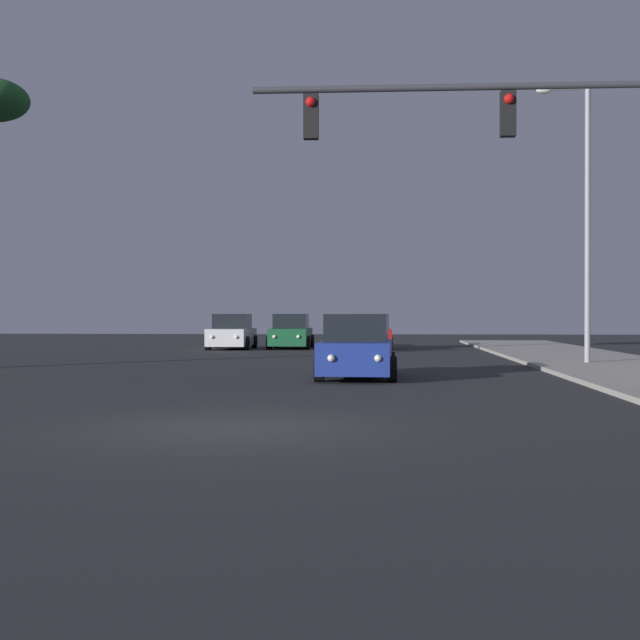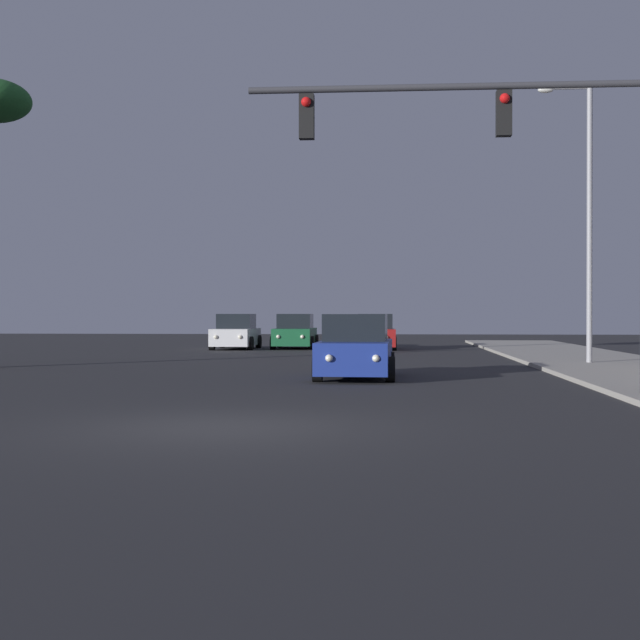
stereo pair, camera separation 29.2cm
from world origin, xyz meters
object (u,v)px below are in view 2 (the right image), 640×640
(car_green, at_px, (295,333))
(traffic_light_mast, at_px, (526,159))
(car_blue, at_px, (356,349))
(car_red, at_px, (375,333))
(car_white, at_px, (236,333))
(street_lamp, at_px, (585,207))

(car_green, xyz_separation_m, traffic_light_mast, (7.24, -24.96, 4.00))
(car_blue, height_order, car_red, same)
(car_green, bearing_deg, car_blue, 100.46)
(car_white, xyz_separation_m, car_blue, (6.42, -18.82, 0.00))
(traffic_light_mast, bearing_deg, car_green, 106.18)
(car_blue, height_order, traffic_light_mast, traffic_light_mast)
(car_blue, xyz_separation_m, car_green, (-3.66, 19.58, 0.00))
(car_blue, xyz_separation_m, car_red, (0.21, 18.74, 0.00))
(car_white, relative_size, car_green, 1.00)
(car_white, relative_size, traffic_light_mast, 0.54)
(car_blue, distance_m, traffic_light_mast, 7.60)
(car_green, distance_m, street_lamp, 17.96)
(car_white, xyz_separation_m, traffic_light_mast, (10.00, -24.20, 4.00))
(traffic_light_mast, relative_size, street_lamp, 0.89)
(car_blue, bearing_deg, traffic_light_mast, 125.33)
(car_white, bearing_deg, car_blue, 109.09)
(car_white, xyz_separation_m, car_red, (6.63, -0.08, 0.00))
(street_lamp, bearing_deg, car_green, 128.47)
(car_white, relative_size, car_red, 0.99)
(car_white, distance_m, car_blue, 19.89)
(traffic_light_mast, xyz_separation_m, street_lamp, (3.60, 11.32, 0.36))
(car_green, height_order, car_red, same)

